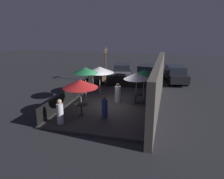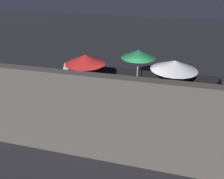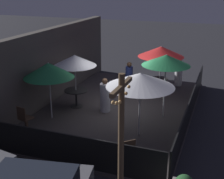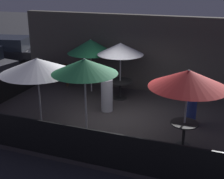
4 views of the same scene
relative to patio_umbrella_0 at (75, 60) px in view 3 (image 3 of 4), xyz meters
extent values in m
plane|color=#26262B|center=(0.48, -1.70, -2.07)|extent=(60.00, 60.00, 0.00)
cube|color=#383333|center=(0.48, -1.70, -2.01)|extent=(9.00, 5.79, 0.12)
cube|color=#4C4742|center=(0.48, 1.43, -0.48)|extent=(10.60, 0.36, 3.16)
cube|color=black|center=(0.48, -4.55, -1.47)|extent=(8.80, 0.05, 0.95)
cube|color=black|center=(-3.97, -1.70, -1.47)|extent=(0.05, 5.59, 0.95)
cylinder|color=#B2B2B7|center=(0.00, 0.00, -0.86)|extent=(0.05, 0.05, 2.16)
cone|color=silver|center=(0.00, 0.00, 0.00)|extent=(1.72, 1.72, 0.43)
cylinder|color=#B2B2B7|center=(2.83, -2.84, -0.86)|extent=(0.05, 0.05, 2.17)
cone|color=red|center=(2.83, -2.84, 0.00)|extent=(2.06, 2.06, 0.46)
cylinder|color=#B2B2B7|center=(-1.37, 0.36, -0.87)|extent=(0.05, 0.05, 2.15)
cone|color=#1E6B3D|center=(-1.37, 0.36, -0.07)|extent=(1.83, 1.83, 0.54)
cylinder|color=#B2B2B7|center=(0.25, -3.55, -0.74)|extent=(0.05, 0.05, 2.41)
cone|color=#1E6B3D|center=(0.25, -3.55, 0.26)|extent=(1.76, 1.76, 0.39)
cylinder|color=#B2B2B7|center=(-1.54, -3.09, -0.87)|extent=(0.05, 0.05, 2.16)
cone|color=silver|center=(-1.54, -3.09, -0.01)|extent=(2.21, 2.21, 0.45)
cylinder|color=black|center=(0.00, 0.00, -1.94)|extent=(0.52, 0.52, 0.02)
cylinder|color=black|center=(0.00, 0.00, -1.61)|extent=(0.08, 0.08, 0.68)
cylinder|color=black|center=(0.00, 0.00, -1.25)|extent=(0.95, 0.95, 0.04)
cylinder|color=black|center=(2.83, -2.84, -1.94)|extent=(0.42, 0.42, 0.02)
cylinder|color=black|center=(2.83, -2.84, -1.61)|extent=(0.08, 0.08, 0.66)
cylinder|color=black|center=(2.83, -2.84, -1.26)|extent=(0.75, 0.75, 0.04)
cube|color=#4C3828|center=(-2.61, 0.59, -1.72)|extent=(0.10, 0.10, 0.46)
cube|color=#4C3828|center=(-2.61, 0.59, -1.46)|extent=(0.48, 0.48, 0.04)
cube|color=#4C3828|center=(-2.79, 0.63, -1.22)|extent=(0.12, 0.40, 0.44)
cube|color=#4C3828|center=(-3.60, -3.29, -1.72)|extent=(0.11, 0.11, 0.46)
cube|color=#4C3828|center=(-3.60, -3.29, -1.46)|extent=(0.57, 0.57, 0.04)
cube|color=#4C3828|center=(-3.73, -3.41, -1.22)|extent=(0.29, 0.32, 0.44)
cylinder|color=silver|center=(4.24, -3.49, -1.38)|extent=(0.51, 0.51, 1.14)
sphere|color=tan|center=(4.24, -3.49, -0.67)|extent=(0.26, 0.26, 0.26)
cylinder|color=navy|center=(2.83, -1.38, -1.39)|extent=(0.47, 0.47, 1.10)
sphere|color=brown|center=(2.83, -1.38, -0.73)|extent=(0.23, 0.23, 0.23)
cylinder|color=silver|center=(-0.04, -1.28, -1.38)|extent=(0.57, 0.57, 1.13)
sphere|color=brown|center=(-0.04, -1.28, -0.70)|extent=(0.22, 0.22, 0.22)
cylinder|color=brown|center=(-5.52, -3.79, -0.36)|extent=(0.12, 0.12, 3.42)
cube|color=brown|center=(-5.52, -3.79, 1.10)|extent=(1.10, 0.08, 0.08)
sphere|color=#F4B260|center=(-5.98, -3.79, 0.95)|extent=(0.07, 0.07, 0.07)
sphere|color=#F4B260|center=(-5.79, -3.79, 0.87)|extent=(0.07, 0.07, 0.07)
sphere|color=#F4B260|center=(-5.61, -3.79, 0.83)|extent=(0.07, 0.07, 0.07)
sphere|color=#F4B260|center=(-5.43, -3.79, 0.83)|extent=(0.07, 0.07, 0.07)
sphere|color=#F4B260|center=(-5.24, -3.79, 0.87)|extent=(0.07, 0.07, 0.07)
sphere|color=#F4B260|center=(-5.06, -3.79, 0.95)|extent=(0.07, 0.07, 0.07)
camera|label=1|loc=(14.14, 2.05, 3.20)|focal=35.00mm
camera|label=2|loc=(-1.05, 7.03, 3.60)|focal=35.00mm
camera|label=3|loc=(-10.69, -5.51, 2.94)|focal=50.00mm
camera|label=4|loc=(3.69, -10.65, 2.38)|focal=50.00mm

